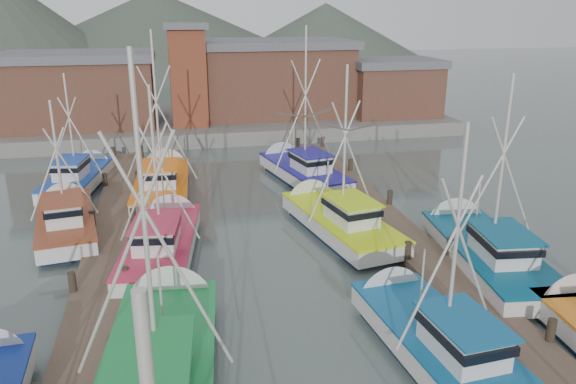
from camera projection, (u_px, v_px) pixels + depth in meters
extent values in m
plane|color=#485753|center=(302.00, 346.00, 19.05)|extent=(260.00, 260.00, 0.00)
cube|color=brown|center=(98.00, 305.00, 21.28)|extent=(2.20, 46.00, 0.40)
cylinder|color=black|center=(73.00, 290.00, 21.93)|extent=(0.30, 0.30, 1.50)
cylinder|color=black|center=(93.00, 225.00, 28.42)|extent=(0.30, 0.30, 1.50)
cylinder|color=black|center=(105.00, 185.00, 34.92)|extent=(0.30, 0.30, 1.50)
cylinder|color=black|center=(114.00, 157.00, 41.41)|extent=(0.30, 0.30, 1.50)
cylinder|color=black|center=(126.00, 285.00, 22.33)|extent=(0.30, 0.30, 1.50)
cylinder|color=black|center=(134.00, 222.00, 28.83)|extent=(0.30, 0.30, 1.50)
cylinder|color=black|center=(138.00, 183.00, 35.32)|extent=(0.30, 0.30, 1.50)
cylinder|color=black|center=(142.00, 155.00, 41.82)|extent=(0.30, 0.30, 1.50)
cube|color=brown|center=(438.00, 270.00, 24.11)|extent=(2.20, 46.00, 0.40)
cylinder|color=black|center=(495.00, 347.00, 18.26)|extent=(0.30, 0.30, 1.50)
cylinder|color=black|center=(407.00, 258.00, 24.76)|extent=(0.30, 0.30, 1.50)
cylinder|color=black|center=(356.00, 206.00, 31.25)|extent=(0.30, 0.30, 1.50)
cylinder|color=black|center=(322.00, 171.00, 37.75)|extent=(0.30, 0.30, 1.50)
cylinder|color=black|center=(298.00, 147.00, 44.24)|extent=(0.30, 0.30, 1.50)
cylinder|color=black|center=(550.00, 339.00, 18.67)|extent=(0.30, 0.30, 1.50)
cylinder|color=black|center=(449.00, 254.00, 25.16)|extent=(0.30, 0.30, 1.50)
cylinder|color=black|center=(390.00, 203.00, 31.66)|extent=(0.30, 0.30, 1.50)
cylinder|color=black|center=(350.00, 170.00, 38.15)|extent=(0.30, 0.30, 1.50)
cylinder|color=black|center=(323.00, 146.00, 44.65)|extent=(0.30, 0.30, 1.50)
cube|color=slate|center=(210.00, 122.00, 53.19)|extent=(44.00, 16.00, 1.20)
cube|color=brown|center=(81.00, 93.00, 48.06)|extent=(12.00, 8.00, 5.50)
cube|color=slate|center=(77.00, 56.00, 47.09)|extent=(12.72, 8.48, 0.70)
cube|color=brown|center=(272.00, 81.00, 53.25)|extent=(14.00, 9.00, 6.20)
cube|color=slate|center=(271.00, 44.00, 52.17)|extent=(14.84, 9.54, 0.70)
cube|color=brown|center=(392.00, 91.00, 52.95)|extent=(8.00, 6.00, 4.50)
cube|color=slate|center=(394.00, 63.00, 52.14)|extent=(8.48, 6.36, 0.70)
cube|color=brown|center=(188.00, 79.00, 47.63)|extent=(3.00, 3.00, 8.00)
cube|color=slate|center=(185.00, 27.00, 46.30)|extent=(3.60, 3.60, 0.50)
cone|color=#495244|center=(158.00, 54.00, 138.67)|extent=(140.00, 140.00, 30.00)
cone|color=#495244|center=(325.00, 54.00, 137.48)|extent=(90.00, 90.00, 24.00)
cube|color=silver|center=(158.00, 373.00, 16.54)|extent=(4.20, 10.10, 0.80)
cube|color=#17863C|center=(158.00, 362.00, 16.42)|extent=(4.31, 10.21, 0.10)
cone|color=silver|center=(173.00, 296.00, 21.23)|extent=(3.17, 1.41, 3.07)
cube|color=silver|center=(151.00, 370.00, 15.13)|extent=(2.28, 3.14, 1.10)
cube|color=black|center=(151.00, 363.00, 15.06)|extent=(2.44, 3.44, 0.28)
cube|color=#17863C|center=(149.00, 351.00, 14.95)|extent=(2.58, 3.65, 0.07)
cylinder|color=beige|center=(144.00, 221.00, 14.83)|extent=(0.15, 0.15, 8.96)
cylinder|color=beige|center=(124.00, 258.00, 15.09)|extent=(3.19, 0.43, 7.00)
cylinder|color=beige|center=(171.00, 256.00, 15.22)|extent=(3.19, 0.43, 7.00)
cylinder|color=beige|center=(161.00, 295.00, 17.71)|extent=(0.09, 0.09, 2.74)
cube|color=#101F37|center=(440.00, 365.00, 17.99)|extent=(2.95, 7.45, 0.70)
cube|color=silver|center=(442.00, 347.00, 17.79)|extent=(3.35, 8.47, 0.80)
cube|color=#0F5A8D|center=(443.00, 337.00, 17.67)|extent=(3.43, 8.56, 0.10)
cone|color=silver|center=(384.00, 291.00, 21.60)|extent=(2.67, 1.30, 2.59)
cube|color=silver|center=(463.00, 338.00, 16.59)|extent=(1.86, 2.61, 1.10)
cube|color=black|center=(464.00, 331.00, 16.51)|extent=(1.99, 2.87, 0.28)
cube|color=#0F5A8D|center=(465.00, 321.00, 16.40)|extent=(2.11, 3.04, 0.07)
cylinder|color=beige|center=(457.00, 238.00, 16.44)|extent=(0.12, 0.12, 6.87)
cylinder|color=beige|center=(438.00, 265.00, 16.54)|extent=(2.45, 0.28, 5.37)
cylinder|color=beige|center=(469.00, 261.00, 16.84)|extent=(2.45, 0.28, 5.37)
cylinder|color=beige|center=(422.00, 281.00, 18.64)|extent=(0.07, 0.07, 2.31)
cone|color=silver|center=(564.00, 300.00, 21.00)|extent=(2.82, 1.30, 2.75)
cube|color=#101F37|center=(163.00, 258.00, 25.63)|extent=(3.50, 7.83, 0.70)
cube|color=silver|center=(162.00, 245.00, 25.43)|extent=(3.98, 8.90, 0.80)
cube|color=#C02444|center=(161.00, 237.00, 25.31)|extent=(4.08, 8.99, 0.10)
cone|color=silver|center=(173.00, 215.00, 29.55)|extent=(2.81, 1.47, 2.68)
cube|color=silver|center=(157.00, 234.00, 24.16)|extent=(2.08, 2.80, 1.10)
cube|color=black|center=(156.00, 230.00, 24.09)|extent=(2.23, 3.07, 0.28)
cube|color=#C02444|center=(156.00, 222.00, 23.97)|extent=(2.36, 3.25, 0.07)
cylinder|color=beige|center=(155.00, 165.00, 24.07)|extent=(0.14, 0.14, 6.85)
cylinder|color=beige|center=(143.00, 183.00, 24.28)|extent=(2.44, 0.43, 5.35)
cylinder|color=beige|center=(169.00, 183.00, 24.36)|extent=(2.44, 0.43, 5.35)
cylinder|color=beige|center=(164.00, 201.00, 26.39)|extent=(0.08, 0.08, 2.40)
cube|color=#101F37|center=(340.00, 235.00, 28.30)|extent=(3.77, 7.91, 0.70)
cube|color=silver|center=(341.00, 223.00, 28.10)|extent=(4.29, 8.99, 0.80)
cube|color=#C9F40F|center=(341.00, 215.00, 27.98)|extent=(4.39, 9.09, 0.10)
cone|color=silver|center=(305.00, 200.00, 31.93)|extent=(2.85, 1.56, 2.70)
cube|color=silver|center=(351.00, 211.00, 26.89)|extent=(2.17, 2.86, 1.10)
cube|color=black|center=(351.00, 207.00, 26.82)|extent=(2.33, 3.13, 0.28)
cube|color=#C9F40F|center=(352.00, 200.00, 26.71)|extent=(2.47, 3.32, 0.07)
cylinder|color=beige|center=(345.00, 144.00, 26.66)|extent=(0.14, 0.14, 7.39)
cylinder|color=beige|center=(334.00, 162.00, 26.74)|extent=(2.61, 0.55, 5.77)
cylinder|color=beige|center=(354.00, 160.00, 27.14)|extent=(2.61, 0.55, 5.77)
cylinder|color=beige|center=(328.00, 184.00, 28.96)|extent=(0.08, 0.08, 2.41)
cube|color=#101F37|center=(68.00, 234.00, 28.33)|extent=(3.35, 7.30, 0.70)
cube|color=silver|center=(66.00, 222.00, 28.13)|extent=(3.81, 8.30, 0.80)
cube|color=brown|center=(65.00, 215.00, 28.01)|extent=(3.90, 8.39, 0.10)
cone|color=silver|center=(65.00, 201.00, 31.71)|extent=(2.63, 1.47, 2.49)
cube|color=silver|center=(64.00, 211.00, 26.98)|extent=(1.96, 2.62, 1.10)
cube|color=black|center=(63.00, 206.00, 26.91)|extent=(2.10, 2.87, 0.28)
cube|color=brown|center=(62.00, 199.00, 26.80)|extent=(2.23, 3.05, 0.07)
cylinder|color=beige|center=(57.00, 160.00, 26.96)|extent=(0.14, 0.14, 5.76)
cylinder|color=beige|center=(47.00, 175.00, 26.98)|extent=(2.06, 0.41, 4.51)
cylinder|color=beige|center=(71.00, 172.00, 27.36)|extent=(2.06, 0.41, 4.51)
cylinder|color=beige|center=(62.00, 184.00, 28.90)|extent=(0.08, 0.08, 2.40)
cube|color=#101F37|center=(487.00, 269.00, 24.59)|extent=(3.58, 8.25, 0.70)
cube|color=silver|center=(489.00, 255.00, 24.39)|extent=(4.07, 9.38, 0.80)
cube|color=#075274|center=(490.00, 247.00, 24.27)|extent=(4.17, 9.48, 0.10)
cone|color=silver|center=(450.00, 221.00, 28.73)|extent=(2.98, 1.44, 2.87)
cube|color=silver|center=(503.00, 245.00, 23.06)|extent=(2.17, 2.93, 1.10)
cube|color=black|center=(504.00, 240.00, 22.99)|extent=(2.32, 3.21, 0.28)
cube|color=#075274|center=(505.00, 232.00, 22.87)|extent=(2.46, 3.41, 0.07)
cylinder|color=beige|center=(502.00, 165.00, 22.93)|extent=(0.15, 0.15, 7.41)
cylinder|color=beige|center=(486.00, 186.00, 23.15)|extent=(2.65, 0.42, 5.80)
cylinder|color=beige|center=(514.00, 185.00, 23.26)|extent=(2.65, 0.42, 5.80)
cylinder|color=beige|center=(477.00, 208.00, 25.43)|extent=(0.09, 0.09, 2.66)
cube|color=#101F37|center=(163.00, 195.00, 34.30)|extent=(3.09, 8.26, 0.70)
cube|color=silver|center=(162.00, 185.00, 34.10)|extent=(3.51, 9.39, 0.80)
cube|color=orange|center=(162.00, 179.00, 33.98)|extent=(3.61, 9.48, 0.10)
cone|color=silver|center=(166.00, 167.00, 38.48)|extent=(2.94, 1.26, 2.89)
cube|color=silver|center=(160.00, 175.00, 32.76)|extent=(2.01, 2.87, 1.10)
cube|color=black|center=(160.00, 171.00, 32.69)|extent=(2.15, 3.15, 0.28)
cube|color=orange|center=(159.00, 165.00, 32.58)|extent=(2.28, 3.34, 0.07)
cylinder|color=beige|center=(156.00, 107.00, 32.44)|extent=(0.14, 0.14, 8.70)
cylinder|color=beige|center=(147.00, 125.00, 32.67)|extent=(3.10, 0.27, 6.80)
cylinder|color=beige|center=(168.00, 125.00, 32.85)|extent=(3.10, 0.27, 6.80)
cylinder|color=beige|center=(162.00, 153.00, 35.16)|extent=(0.08, 0.08, 2.58)
cube|color=#101F37|center=(304.00, 182.00, 36.91)|extent=(3.94, 7.99, 0.70)
cube|color=silver|center=(304.00, 172.00, 36.71)|extent=(4.48, 9.08, 0.80)
cube|color=navy|center=(304.00, 167.00, 36.59)|extent=(4.58, 9.18, 0.10)
cone|color=silver|center=(278.00, 159.00, 40.53)|extent=(2.88, 1.61, 2.72)
cube|color=silver|center=(311.00, 162.00, 35.50)|extent=(2.23, 2.90, 1.10)
cube|color=black|center=(311.00, 158.00, 35.43)|extent=(2.39, 3.18, 0.28)
cube|color=navy|center=(311.00, 153.00, 35.32)|extent=(2.54, 3.37, 0.07)
cylinder|color=beige|center=(306.00, 99.00, 35.05)|extent=(0.14, 0.14, 8.84)
cylinder|color=beige|center=(297.00, 116.00, 35.16)|extent=(3.09, 0.70, 6.90)
cylinder|color=beige|center=(313.00, 115.00, 35.58)|extent=(3.09, 0.70, 6.90)
cylinder|color=beige|center=(294.00, 143.00, 37.57)|extent=(0.08, 0.08, 2.43)
cube|color=#101F37|center=(79.00, 189.00, 35.38)|extent=(3.36, 7.15, 0.70)
cube|color=silver|center=(77.00, 179.00, 35.17)|extent=(3.82, 8.13, 0.80)
cube|color=#1944AD|center=(77.00, 173.00, 35.06)|extent=(3.91, 8.22, 0.10)
cone|color=silver|center=(95.00, 165.00, 38.93)|extent=(2.59, 1.50, 2.44)
cube|color=silver|center=(71.00, 169.00, 33.99)|extent=(1.95, 2.58, 1.10)
cube|color=black|center=(70.00, 165.00, 33.92)|extent=(2.09, 2.82, 0.28)
cube|color=#1944AD|center=(70.00, 159.00, 33.80)|extent=(2.21, 2.99, 0.07)
cylinder|color=beige|center=(70.00, 125.00, 33.93)|extent=(0.14, 0.14, 6.18)
cylinder|color=beige|center=(62.00, 137.00, 34.14)|extent=(2.20, 0.46, 4.84)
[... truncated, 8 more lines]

